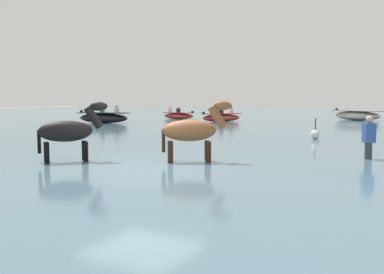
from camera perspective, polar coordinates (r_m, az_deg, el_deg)
The scene contains 10 objects.
ground_plane at distance 11.05m, azimuth -6.32°, elevation -6.09°, with size 120.00×120.00×0.00m, color gray.
water_surface at distance 19.96m, azimuth 10.39°, elevation -0.41°, with size 90.00×90.00×0.43m, color #476675.
horse_lead_black at distance 12.26m, azimuth -15.53°, elevation 0.50°, with size 1.46×1.61×2.01m.
horse_trailing_chestnut at distance 11.79m, azimuth 0.02°, elevation 0.60°, with size 1.73×1.33×2.04m.
boat_mid_channel at distance 28.97m, azimuth -11.27°, elevation 2.44°, with size 3.51×1.76×1.15m.
boat_distant_east at distance 29.92m, azimuth 3.80°, elevation 2.52°, with size 2.41×2.77×1.03m.
boat_far_offshore at distance 33.24m, azimuth -1.77°, elevation 2.77°, with size 2.46×0.91×0.97m.
boat_mid_outer at distance 33.73m, azimuth 20.39°, elevation 2.61°, with size 3.71×2.54×0.83m.
person_wading_close at distance 13.26m, azimuth 21.70°, elevation -0.73°, with size 0.37×0.36×1.63m.
channel_buoy at distance 18.69m, azimuth 15.50°, elevation 0.34°, with size 0.37×0.37×0.84m.
Camera 1 is at (6.24, -8.86, 2.18)m, focal length 41.62 mm.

